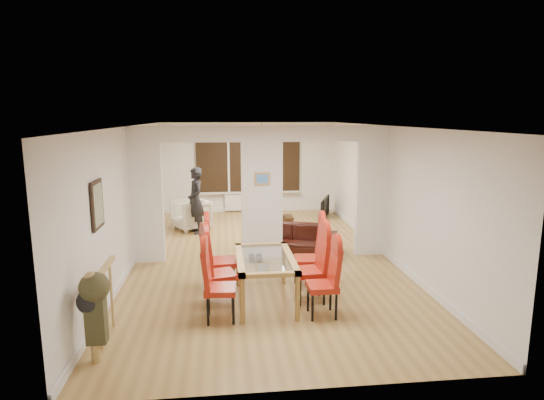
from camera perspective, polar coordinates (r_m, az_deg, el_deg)
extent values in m
cube|color=#9E7A40|center=(9.18, -1.25, -7.18)|extent=(5.00, 9.00, 0.01)
cube|color=white|center=(8.87, -1.28, 0.84)|extent=(5.00, 0.18, 2.60)
cube|color=black|center=(13.23, -2.99, 4.93)|extent=(3.00, 0.08, 1.80)
cube|color=white|center=(13.36, -2.93, -0.21)|extent=(1.40, 0.08, 0.50)
sphere|color=orange|center=(12.07, -1.27, 7.50)|extent=(0.36, 0.36, 0.36)
cube|color=gray|center=(6.64, -21.08, -0.54)|extent=(0.04, 0.52, 0.67)
cube|color=#4C8CD8|center=(8.72, -1.23, 2.68)|extent=(0.30, 0.03, 0.25)
imported|color=black|center=(9.58, 2.42, -4.71)|extent=(2.02, 1.29, 0.55)
imported|color=beige|center=(11.47, -10.14, -1.82)|extent=(1.08, 1.09, 0.74)
imported|color=black|center=(10.99, -9.56, -0.07)|extent=(0.68, 0.56, 1.59)
imported|color=black|center=(12.76, 6.32, -0.87)|extent=(0.95, 0.48, 0.56)
cylinder|color=#143F19|center=(11.68, 0.40, -1.36)|extent=(0.07, 0.07, 0.30)
imported|color=black|center=(11.61, 1.11, -2.06)|extent=(0.20, 0.20, 0.05)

